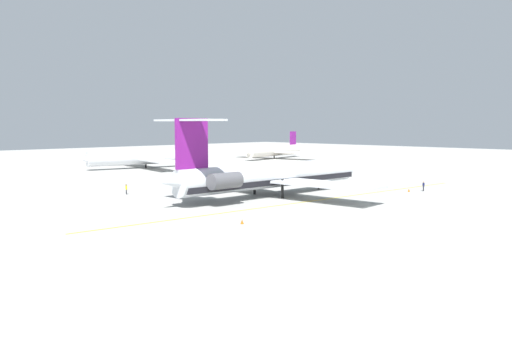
{
  "coord_description": "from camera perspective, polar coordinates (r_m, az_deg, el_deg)",
  "views": [
    {
      "loc": [
        -61.52,
        -51.97,
        11.36
      ],
      "look_at": [
        -0.89,
        8.59,
        2.89
      ],
      "focal_mm": 36.32,
      "sensor_mm": 36.0,
      "label": 1
    }
  ],
  "objects": [
    {
      "name": "taxiway_centreline",
      "position": [
        78.35,
        6.36,
        -2.72
      ],
      "size": [
        74.29,
        6.91,
        0.01
      ],
      "primitive_type": "cube",
      "rotation": [
        0.0,
        0.0,
        -0.09
      ],
      "color": "gold",
      "rests_on": "ground"
    },
    {
      "name": "main_jetliner",
      "position": [
        82.47,
        1.36,
        0.07
      ],
      "size": [
        42.2,
        37.52,
        12.3
      ],
      "rotation": [
        0.0,
        0.0,
        -0.03
      ],
      "color": "silver",
      "rests_on": "ground"
    },
    {
      "name": "ground_crew_portside",
      "position": [
        109.35,
        4.09,
        0.23
      ],
      "size": [
        0.32,
        0.32,
        1.68
      ],
      "rotation": [
        0.0,
        0.0,
        3.93
      ],
      "color": "black",
      "rests_on": "ground"
    },
    {
      "name": "ground_crew_near_nose",
      "position": [
        87.49,
        -14.1,
        -1.28
      ],
      "size": [
        0.27,
        0.43,
        1.69
      ],
      "rotation": [
        0.0,
        0.0,
        6.21
      ],
      "color": "black",
      "rests_on": "ground"
    },
    {
      "name": "ground_crew_starboard",
      "position": [
        93.39,
        17.97,
        -0.96
      ],
      "size": [
        0.27,
        0.42,
        1.69
      ],
      "rotation": [
        0.0,
        0.0,
        6.05
      ],
      "color": "black",
      "rests_on": "ground"
    },
    {
      "name": "safety_cone_wingtip",
      "position": [
        91.98,
        16.48,
        -1.51
      ],
      "size": [
        0.4,
        0.4,
        0.55
      ],
      "primitive_type": "cone",
      "color": "#EA590F",
      "rests_on": "ground"
    },
    {
      "name": "airliner_mid_right",
      "position": [
        139.57,
        -12.4,
        2.01
      ],
      "size": [
        31.93,
        31.79,
        9.58
      ],
      "rotation": [
        0.0,
        0.0,
        2.94
      ],
      "color": "silver",
      "rests_on": "ground"
    },
    {
      "name": "safety_cone_tail",
      "position": [
        59.8,
        -1.54,
        -5.04
      ],
      "size": [
        0.4,
        0.4,
        0.55
      ],
      "primitive_type": "cone",
      "color": "#EA590F",
      "rests_on": "ground"
    },
    {
      "name": "safety_cone_nose",
      "position": [
        107.78,
        4.43,
        -0.27
      ],
      "size": [
        0.4,
        0.4,
        0.55
      ],
      "primitive_type": "cone",
      "color": "#EA590F",
      "rests_on": "ground"
    },
    {
      "name": "airliner_far_right",
      "position": [
        174.14,
        1.87,
        2.78
      ],
      "size": [
        30.32,
        30.14,
        9.07
      ],
      "rotation": [
        0.0,
        0.0,
        3.31
      ],
      "color": "silver",
      "rests_on": "ground"
    },
    {
      "name": "ground_crew_near_tail",
      "position": [
        108.46,
        0.12,
        0.21
      ],
      "size": [
        0.37,
        0.29,
        1.73
      ],
      "rotation": [
        0.0,
        0.0,
        4.1
      ],
      "color": "black",
      "rests_on": "ground"
    },
    {
      "name": "ground",
      "position": [
        81.33,
        4.74,
        -2.4
      ],
      "size": [
        380.48,
        380.48,
        0.0
      ],
      "primitive_type": "plane",
      "color": "#9E9E99"
    }
  ]
}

